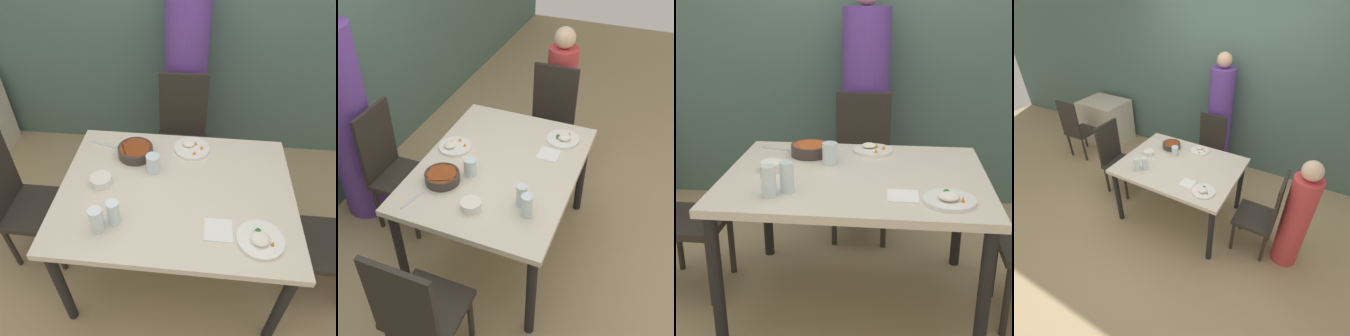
% 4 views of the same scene
% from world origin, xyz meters
% --- Properties ---
extents(ground_plane, '(10.00, 10.00, 0.00)m').
position_xyz_m(ground_plane, '(0.00, 0.00, 0.00)').
color(ground_plane, tan).
extents(wall_back, '(10.00, 0.06, 2.70)m').
position_xyz_m(wall_back, '(0.00, 1.46, 1.35)').
color(wall_back, '#4C6B60').
rests_on(wall_back, ground_plane).
extents(dining_table, '(1.32, 1.01, 0.75)m').
position_xyz_m(dining_table, '(0.00, 0.00, 0.67)').
color(dining_table, beige).
rests_on(dining_table, ground_plane).
extents(chair_adult_spot, '(0.40, 0.40, 0.98)m').
position_xyz_m(chair_adult_spot, '(-0.02, 0.85, 0.51)').
color(chair_adult_spot, '#2D2823').
rests_on(chair_adult_spot, ground_plane).
extents(chair_empty_left, '(0.40, 0.40, 0.98)m').
position_xyz_m(chair_empty_left, '(-1.01, 0.04, 0.51)').
color(chair_empty_left, '#2D2823').
rests_on(chair_empty_left, ground_plane).
extents(person_adult, '(0.34, 0.34, 1.73)m').
position_xyz_m(person_adult, '(-0.02, 1.18, 0.80)').
color(person_adult, '#5B3893').
rests_on(person_adult, ground_plane).
extents(bowl_curry, '(0.22, 0.22, 0.06)m').
position_xyz_m(bowl_curry, '(-0.28, 0.27, 0.79)').
color(bowl_curry, '#3D332D').
rests_on(bowl_curry, dining_table).
extents(plate_rice_adult, '(0.23, 0.23, 0.05)m').
position_xyz_m(plate_rice_adult, '(0.43, -0.31, 0.77)').
color(plate_rice_adult, white).
rests_on(plate_rice_adult, dining_table).
extents(plate_rice_child, '(0.23, 0.23, 0.04)m').
position_xyz_m(plate_rice_child, '(0.07, 0.37, 0.77)').
color(plate_rice_child, white).
rests_on(plate_rice_child, dining_table).
extents(bowl_rice_small, '(0.12, 0.12, 0.05)m').
position_xyz_m(bowl_rice_small, '(-0.43, 0.00, 0.78)').
color(bowl_rice_small, white).
rests_on(bowl_rice_small, dining_table).
extents(glass_water_tall, '(0.08, 0.08, 0.12)m').
position_xyz_m(glass_water_tall, '(-0.15, 0.14, 0.81)').
color(glass_water_tall, silver).
rests_on(glass_water_tall, dining_table).
extents(glass_water_short, '(0.07, 0.07, 0.14)m').
position_xyz_m(glass_water_short, '(-0.36, -0.32, 0.83)').
color(glass_water_short, silver).
rests_on(glass_water_short, dining_table).
extents(glass_water_center, '(0.07, 0.07, 0.14)m').
position_xyz_m(glass_water_center, '(-0.29, -0.26, 0.83)').
color(glass_water_center, silver).
rests_on(glass_water_center, dining_table).
extents(napkin_folded, '(0.14, 0.14, 0.01)m').
position_xyz_m(napkin_folded, '(0.24, -0.26, 0.76)').
color(napkin_folded, white).
rests_on(napkin_folded, dining_table).
extents(fork_steel, '(0.18, 0.06, 0.01)m').
position_xyz_m(fork_steel, '(-0.50, 0.35, 0.76)').
color(fork_steel, silver).
rests_on(fork_steel, dining_table).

